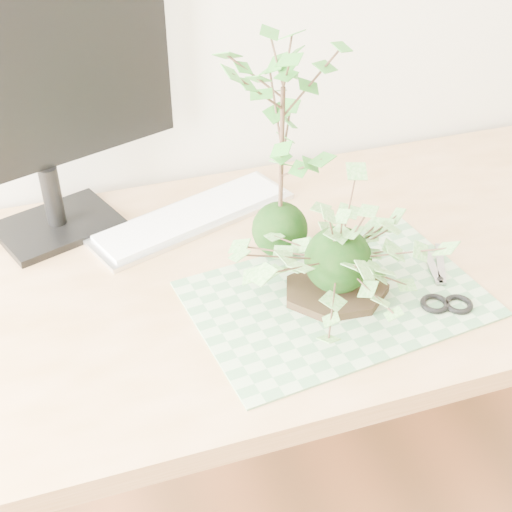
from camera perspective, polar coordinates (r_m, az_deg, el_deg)
name	(u,v)px	position (r m, az deg, el deg)	size (l,w,h in m)	color
desk	(274,305)	(1.31, 1.44, -3.91)	(1.60, 0.70, 0.74)	tan
cutting_mat	(337,298)	(1.19, 6.49, -3.39)	(0.47, 0.32, 0.00)	#518456
stone_dish	(335,290)	(1.19, 6.38, -2.73)	(0.18, 0.18, 0.01)	black
ivy_kokedama	(340,233)	(1.13, 6.76, 1.80)	(0.35, 0.35, 0.22)	black
maple_kokedama	(283,102)	(1.15, 2.16, 12.21)	(0.23, 0.23, 0.42)	black
keyboard	(193,216)	(1.38, -5.10, 3.19)	(0.43, 0.25, 0.02)	silver
monitor	(32,92)	(1.29, -17.50, 12.39)	(0.51, 0.22, 0.47)	black
scissors	(450,294)	(1.23, 15.25, -2.93)	(0.10, 0.20, 0.01)	gray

